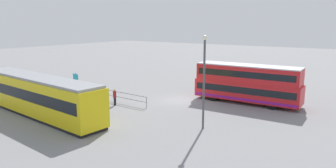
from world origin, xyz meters
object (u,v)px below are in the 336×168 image
Objects in this scene: double_decker_bus at (247,84)px; tram_yellow at (37,95)px; street_lamp at (204,75)px; pedestrian_near_railing at (115,96)px; info_sign at (76,80)px.

tram_yellow is at bearing 46.33° from double_decker_bus.
street_lamp reaches higher than tram_yellow.
tram_yellow is 6.82m from pedestrian_near_railing.
tram_yellow is 2.31× the size of street_lamp.
street_lamp reaches higher than info_sign.
street_lamp reaches higher than pedestrian_near_railing.
double_decker_bus is at bearing -156.51° from info_sign.
double_decker_bus is at bearing -140.75° from pedestrian_near_railing.
pedestrian_near_railing is 0.23× the size of street_lamp.
pedestrian_near_railing is at bearing 172.34° from info_sign.
pedestrian_near_railing is at bearing -6.08° from street_lamp.
street_lamp is at bearing 173.92° from pedestrian_near_railing.
pedestrian_near_railing is (9.97, 8.15, -1.01)m from double_decker_bus.
double_decker_bus is 12.92m from pedestrian_near_railing.
pedestrian_near_railing is 0.67× the size of info_sign.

